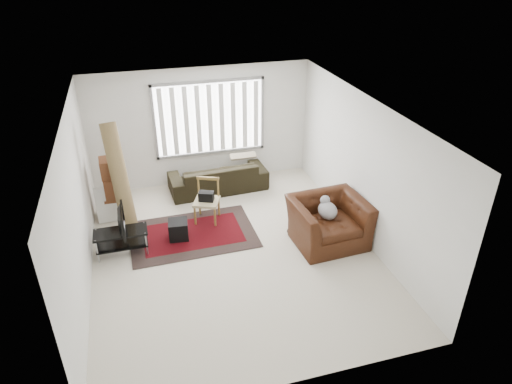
% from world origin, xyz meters
% --- Properties ---
extents(room, '(6.00, 6.02, 2.71)m').
position_xyz_m(room, '(0.03, 0.51, 1.76)').
color(room, beige).
rests_on(room, ground).
extents(persian_rug, '(2.42, 1.63, 0.02)m').
position_xyz_m(persian_rug, '(-0.63, 0.75, 0.01)').
color(persian_rug, black).
rests_on(persian_rug, ground).
extents(tv_stand, '(0.95, 0.43, 0.47)m').
position_xyz_m(tv_stand, '(-1.95, 0.51, 0.34)').
color(tv_stand, black).
rests_on(tv_stand, ground).
extents(tv, '(0.10, 0.77, 0.44)m').
position_xyz_m(tv, '(-1.95, 0.51, 0.69)').
color(tv, black).
rests_on(tv, tv_stand).
extents(subwoofer, '(0.40, 0.40, 0.36)m').
position_xyz_m(subwoofer, '(-0.91, 0.70, 0.20)').
color(subwoofer, black).
rests_on(subwoofer, persian_rug).
extents(moving_boxes, '(0.54, 0.50, 1.26)m').
position_xyz_m(moving_boxes, '(-1.99, 1.95, 0.59)').
color(moving_boxes, brown).
rests_on(moving_boxes, ground).
extents(white_flatpack, '(0.59, 0.23, 0.74)m').
position_xyz_m(white_flatpack, '(-2.12, 1.75, 0.37)').
color(white_flatpack, silver).
rests_on(white_flatpack, ground).
extents(rolled_rug, '(0.52, 1.00, 2.10)m').
position_xyz_m(rolled_rug, '(-1.86, 1.55, 1.05)').
color(rolled_rug, brown).
rests_on(rolled_rug, ground).
extents(sofa, '(2.24, 1.07, 0.84)m').
position_xyz_m(sofa, '(0.23, 2.45, 0.42)').
color(sofa, black).
rests_on(sofa, ground).
extents(side_chair, '(0.63, 0.63, 0.90)m').
position_xyz_m(side_chair, '(-0.25, 1.20, 0.49)').
color(side_chair, tan).
rests_on(side_chair, ground).
extents(armchair, '(1.41, 1.25, 1.00)m').
position_xyz_m(armchair, '(1.80, -0.16, 0.50)').
color(armchair, '#3A1A0B').
rests_on(armchair, ground).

